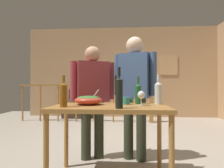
{
  "coord_description": "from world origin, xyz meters",
  "views": [
    {
      "loc": [
        0.11,
        -2.83,
        0.99
      ],
      "look_at": [
        -0.05,
        -0.57,
        1.01
      ],
      "focal_mm": 30.32,
      "sensor_mm": 36.0,
      "label": 1
    }
  ],
  "objects_px": {
    "tv_console": "(78,110)",
    "wine_bottle_amber": "(64,94)",
    "mug_teal": "(126,101)",
    "stair_railing": "(103,97)",
    "flat_screen_tv": "(78,95)",
    "wine_bottle_green": "(138,93)",
    "framed_picture": "(169,65)",
    "wine_glass": "(141,95)",
    "person_standing_right": "(135,87)",
    "wine_bottle_clear": "(158,92)",
    "person_standing_left": "(93,92)",
    "serving_table": "(110,115)",
    "wine_bottle_dark": "(119,92)",
    "salad_bowl": "(89,100)"
  },
  "relations": [
    {
      "from": "framed_picture",
      "to": "wine_bottle_green",
      "type": "xyz_separation_m",
      "value": [
        -1.21,
        -3.86,
        -0.73
      ]
    },
    {
      "from": "wine_bottle_clear",
      "to": "wine_bottle_amber",
      "type": "distance_m",
      "value": 1.03
    },
    {
      "from": "stair_railing",
      "to": "wine_bottle_clear",
      "type": "bearing_deg",
      "value": -72.18
    },
    {
      "from": "wine_bottle_dark",
      "to": "tv_console",
      "type": "bearing_deg",
      "value": 109.27
    },
    {
      "from": "wine_bottle_green",
      "to": "person_standing_left",
      "type": "relative_size",
      "value": 0.2
    },
    {
      "from": "stair_railing",
      "to": "mug_teal",
      "type": "xyz_separation_m",
      "value": [
        0.6,
        -3.02,
        0.15
      ]
    },
    {
      "from": "framed_picture",
      "to": "flat_screen_tv",
      "type": "relative_size",
      "value": 1.16
    },
    {
      "from": "salad_bowl",
      "to": "person_standing_left",
      "type": "distance_m",
      "value": 0.51
    },
    {
      "from": "flat_screen_tv",
      "to": "person_standing_right",
      "type": "bearing_deg",
      "value": -63.35
    },
    {
      "from": "wine_glass",
      "to": "person_standing_right",
      "type": "relative_size",
      "value": 0.09
    },
    {
      "from": "wine_bottle_amber",
      "to": "stair_railing",
      "type": "bearing_deg",
      "value": 89.84
    },
    {
      "from": "serving_table",
      "to": "wine_bottle_green",
      "type": "xyz_separation_m",
      "value": [
        0.31,
        0.21,
        0.22
      ]
    },
    {
      "from": "person_standing_left",
      "to": "flat_screen_tv",
      "type": "bearing_deg",
      "value": -94.87
    },
    {
      "from": "wine_glass",
      "to": "flat_screen_tv",
      "type": "bearing_deg",
      "value": 113.63
    },
    {
      "from": "stair_railing",
      "to": "tv_console",
      "type": "distance_m",
      "value": 1.15
    },
    {
      "from": "stair_railing",
      "to": "wine_glass",
      "type": "height_order",
      "value": "stair_railing"
    },
    {
      "from": "framed_picture",
      "to": "wine_bottle_clear",
      "type": "height_order",
      "value": "framed_picture"
    },
    {
      "from": "tv_console",
      "to": "wine_bottle_green",
      "type": "xyz_separation_m",
      "value": [
        1.61,
        -3.57,
        0.67
      ]
    },
    {
      "from": "serving_table",
      "to": "wine_bottle_clear",
      "type": "relative_size",
      "value": 3.57
    },
    {
      "from": "wine_bottle_clear",
      "to": "person_standing_left",
      "type": "relative_size",
      "value": 0.22
    },
    {
      "from": "wine_bottle_green",
      "to": "wine_bottle_amber",
      "type": "height_order",
      "value": "wine_bottle_green"
    },
    {
      "from": "mug_teal",
      "to": "person_standing_right",
      "type": "distance_m",
      "value": 0.48
    },
    {
      "from": "wine_bottle_dark",
      "to": "flat_screen_tv",
      "type": "bearing_deg",
      "value": 109.41
    },
    {
      "from": "stair_railing",
      "to": "mug_teal",
      "type": "relative_size",
      "value": 29.17
    },
    {
      "from": "framed_picture",
      "to": "mug_teal",
      "type": "distance_m",
      "value": 4.23
    },
    {
      "from": "mug_teal",
      "to": "tv_console",
      "type": "bearing_deg",
      "value": 112.0
    },
    {
      "from": "wine_glass",
      "to": "framed_picture",
      "type": "bearing_deg",
      "value": 73.51
    },
    {
      "from": "mug_teal",
      "to": "person_standing_right",
      "type": "bearing_deg",
      "value": 74.91
    },
    {
      "from": "serving_table",
      "to": "wine_bottle_amber",
      "type": "relative_size",
      "value": 3.88
    },
    {
      "from": "wine_bottle_green",
      "to": "wine_bottle_dark",
      "type": "bearing_deg",
      "value": -114.79
    },
    {
      "from": "wine_glass",
      "to": "wine_bottle_dark",
      "type": "height_order",
      "value": "wine_bottle_dark"
    },
    {
      "from": "serving_table",
      "to": "wine_bottle_dark",
      "type": "bearing_deg",
      "value": -66.26
    },
    {
      "from": "framed_picture",
      "to": "stair_railing",
      "type": "height_order",
      "value": "framed_picture"
    },
    {
      "from": "framed_picture",
      "to": "serving_table",
      "type": "bearing_deg",
      "value": -110.49
    },
    {
      "from": "stair_railing",
      "to": "wine_bottle_green",
      "type": "distance_m",
      "value": 3.06
    },
    {
      "from": "tv_console",
      "to": "mug_teal",
      "type": "distance_m",
      "value": 3.96
    },
    {
      "from": "salad_bowl",
      "to": "wine_glass",
      "type": "distance_m",
      "value": 0.57
    },
    {
      "from": "wine_bottle_green",
      "to": "wine_bottle_clear",
      "type": "height_order",
      "value": "wine_bottle_clear"
    },
    {
      "from": "salad_bowl",
      "to": "wine_glass",
      "type": "bearing_deg",
      "value": -4.86
    },
    {
      "from": "salad_bowl",
      "to": "tv_console",
      "type": "bearing_deg",
      "value": 105.96
    },
    {
      "from": "tv_console",
      "to": "flat_screen_tv",
      "type": "bearing_deg",
      "value": -90.0
    },
    {
      "from": "tv_console",
      "to": "wine_bottle_amber",
      "type": "distance_m",
      "value": 4.08
    },
    {
      "from": "serving_table",
      "to": "person_standing_right",
      "type": "height_order",
      "value": "person_standing_right"
    },
    {
      "from": "wine_bottle_dark",
      "to": "mug_teal",
      "type": "xyz_separation_m",
      "value": [
        0.06,
        0.38,
        -0.11
      ]
    },
    {
      "from": "framed_picture",
      "to": "wine_bottle_green",
      "type": "relative_size",
      "value": 1.93
    },
    {
      "from": "stair_railing",
      "to": "serving_table",
      "type": "xyz_separation_m",
      "value": [
        0.43,
        -3.17,
        0.01
      ]
    },
    {
      "from": "flat_screen_tv",
      "to": "wine_bottle_green",
      "type": "xyz_separation_m",
      "value": [
        1.61,
        -3.54,
        0.19
      ]
    },
    {
      "from": "person_standing_right",
      "to": "salad_bowl",
      "type": "bearing_deg",
      "value": 66.45
    },
    {
      "from": "wine_glass",
      "to": "person_standing_left",
      "type": "relative_size",
      "value": 0.1
    },
    {
      "from": "flat_screen_tv",
      "to": "wine_glass",
      "type": "bearing_deg",
      "value": -66.37
    }
  ]
}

